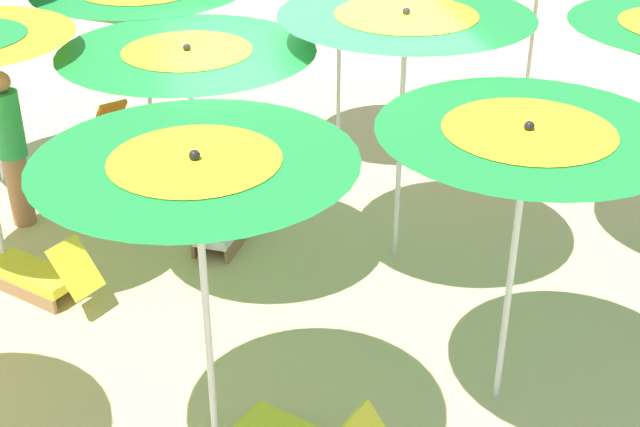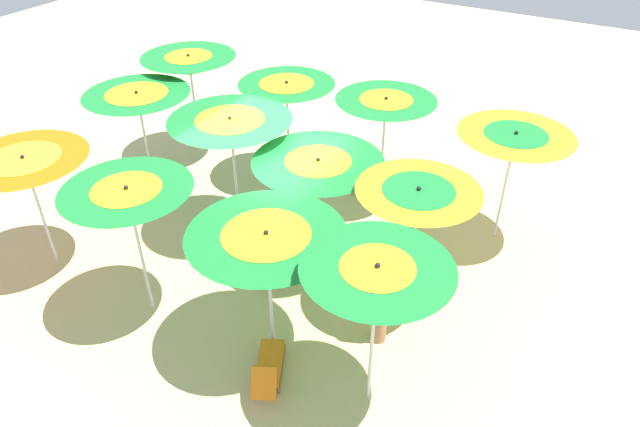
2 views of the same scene
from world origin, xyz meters
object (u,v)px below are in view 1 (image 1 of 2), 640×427
object	(u,v)px
beach_umbrella_5	(405,32)
beach_umbrella_10	(197,190)
beach_umbrella_2	(141,8)
beachgoer_0	(12,147)
lounger_3	(231,216)
beach_umbrella_6	(189,71)
beach_umbrella_9	(526,154)
lounger_2	(129,141)
lounger_0	(41,274)
beach_ball	(640,168)

from	to	relation	value
beach_umbrella_5	beach_umbrella_10	xyz separation A→B (m)	(2.41, -1.99, -0.15)
beach_umbrella_2	beachgoer_0	bearing A→B (deg)	-56.94
beach_umbrella_2	lounger_3	size ratio (longest dim) A/B	1.67
beach_umbrella_6	beachgoer_0	world-z (taller)	beach_umbrella_6
beach_umbrella_5	beach_umbrella_6	size ratio (longest dim) A/B	1.11
beach_umbrella_9	beach_umbrella_10	world-z (taller)	beach_umbrella_10
beach_umbrella_2	lounger_3	bearing A→B (deg)	25.21
lounger_2	lounger_3	size ratio (longest dim) A/B	0.88
beach_umbrella_6	lounger_3	size ratio (longest dim) A/B	1.65
beach_umbrella_9	lounger_2	size ratio (longest dim) A/B	1.95
beach_umbrella_2	beach_umbrella_9	world-z (taller)	beach_umbrella_9
beach_umbrella_9	lounger_0	size ratio (longest dim) A/B	2.05
beach_umbrella_6	beach_ball	distance (m)	5.52
lounger_2	beach_umbrella_10	bearing A→B (deg)	-19.82
beach_umbrella_2	beach_umbrella_6	xyz separation A→B (m)	(2.12, 0.39, 0.01)
lounger_0	beach_ball	size ratio (longest dim) A/B	3.63
beach_umbrella_5	lounger_0	bearing A→B (deg)	-88.33
lounger_3	beach_umbrella_2	bearing A→B (deg)	-127.45
beach_umbrella_2	beach_umbrella_9	distance (m)	5.16
beach_umbrella_5	beachgoer_0	size ratio (longest dim) A/B	1.48
beachgoer_0	lounger_3	bearing A→B (deg)	37.24
beach_umbrella_2	lounger_0	bearing A→B (deg)	-24.98
lounger_0	beach_umbrella_10	bearing A→B (deg)	164.51
beachgoer_0	beach_ball	size ratio (longest dim) A/B	5.38
beach_ball	lounger_0	bearing A→B (deg)	-80.00
beach_umbrella_6	beach_umbrella_2	bearing A→B (deg)	-169.55
beach_umbrella_5	lounger_2	bearing A→B (deg)	-137.40
beach_umbrella_9	beach_ball	world-z (taller)	beach_umbrella_9
lounger_0	beachgoer_0	bearing A→B (deg)	-34.58
lounger_0	beach_ball	bearing A→B (deg)	-126.80
lounger_0	lounger_3	xyz separation A→B (m)	(-0.81, 1.83, -0.01)
beach_umbrella_5	lounger_0	distance (m)	3.98
beach_umbrella_5	lounger_2	distance (m)	4.37
lounger_3	lounger_0	bearing A→B (deg)	-38.81
beach_ball	beach_umbrella_10	bearing A→B (deg)	-56.24
beach_umbrella_9	lounger_3	xyz separation A→B (m)	(-2.96, -1.79, -1.89)
beach_umbrella_5	lounger_0	xyz separation A→B (m)	(0.10, -3.40, -2.06)
lounger_2	beachgoer_0	bearing A→B (deg)	-62.96
lounger_3	beach_ball	world-z (taller)	lounger_3
beach_umbrella_6	lounger_3	bearing A→B (deg)	149.34
lounger_3	beach_ball	xyz separation A→B (m)	(-0.36, 4.78, -0.05)
beach_umbrella_6	beach_ball	size ratio (longest dim) A/B	7.17
beach_umbrella_10	beach_umbrella_5	bearing A→B (deg)	140.47
beach_umbrella_6	lounger_0	xyz separation A→B (m)	(0.24, -1.49, -1.78)
beach_umbrella_9	beach_ball	size ratio (longest dim) A/B	7.45
beach_umbrella_10	beach_umbrella_6	bearing A→B (deg)	178.13
beach_umbrella_2	beach_umbrella_5	xyz separation A→B (m)	(2.26, 2.30, 0.29)
beach_umbrella_10	lounger_2	bearing A→B (deg)	-173.31
beach_ball	lounger_2	bearing A→B (deg)	-106.90
beach_ball	beachgoer_0	bearing A→B (deg)	-92.28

